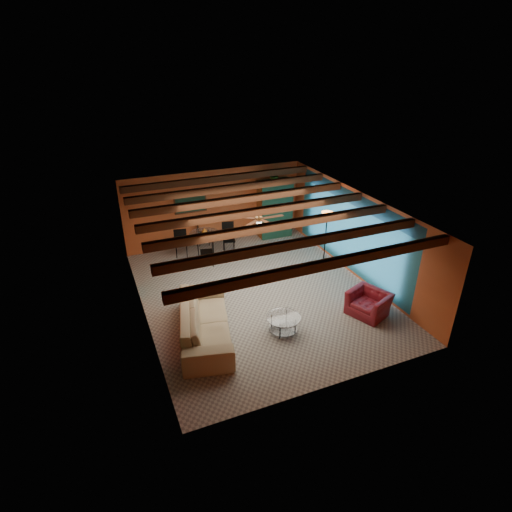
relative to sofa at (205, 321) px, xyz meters
name	(u,v)px	position (x,y,z in m)	size (l,w,h in m)	color
room	(257,217)	(1.99, 1.41, 1.92)	(6.52, 8.01, 2.71)	gray
sofa	(205,321)	(0.00, 0.00, 0.00)	(3.00, 1.17, 0.87)	tan
armchair	(369,303)	(4.33, -0.78, -0.11)	(1.02, 0.89, 0.66)	maroon
coffee_table	(283,324)	(1.86, -0.60, -0.21)	(0.88, 0.88, 0.45)	white
dining_table	(205,240)	(1.31, 4.43, 0.11)	(2.09, 2.09, 1.09)	white
armoire	(274,209)	(4.19, 5.00, 0.61)	(1.19, 0.59, 2.09)	brown
floor_lamp	(325,240)	(4.64, 2.06, 0.51)	(0.38, 0.38, 1.90)	black
ceiling_fan	(259,219)	(1.99, 1.30, 1.92)	(1.50, 1.50, 0.44)	#472614
painting	(190,203)	(1.09, 5.26, 1.21)	(1.05, 0.03, 0.65)	black
potted_plant	(275,175)	(4.19, 5.00, 1.92)	(0.47, 0.41, 0.52)	#26661E
vase	(204,223)	(1.31, 4.43, 0.74)	(0.18, 0.18, 0.18)	orange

